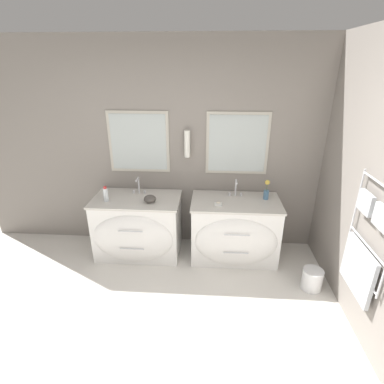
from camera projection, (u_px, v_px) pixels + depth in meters
The scene contains 11 objects.
wall_back at pixel (176, 149), 3.74m from camera, with size 5.20×0.15×2.60m.
wall_right at pixel (377, 193), 2.48m from camera, with size 0.13×4.34×2.60m.
vanity_left at pixel (138, 227), 3.77m from camera, with size 1.07×0.69×0.77m.
vanity_right at pixel (235, 230), 3.69m from camera, with size 1.07×0.69×0.77m.
faucet_left at pixel (139, 186), 3.75m from camera, with size 0.17×0.13×0.22m.
faucet_right at pixel (236, 188), 3.67m from camera, with size 0.17×0.13×0.22m.
toiletry_bottle at pixel (106, 194), 3.55m from camera, with size 0.06×0.06×0.19m.
amenity_bowl at pixel (150, 199), 3.53m from camera, with size 0.14×0.14×0.09m.
flower_vase at pixel (266, 191), 3.60m from camera, with size 0.06×0.06×0.24m.
soap_dish at pixel (218, 204), 3.47m from camera, with size 0.09×0.06×0.04m.
waste_bin at pixel (312, 279), 3.25m from camera, with size 0.22×0.22×0.24m.
Camera 1 is at (0.45, -1.37, 2.28)m, focal length 28.00 mm.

